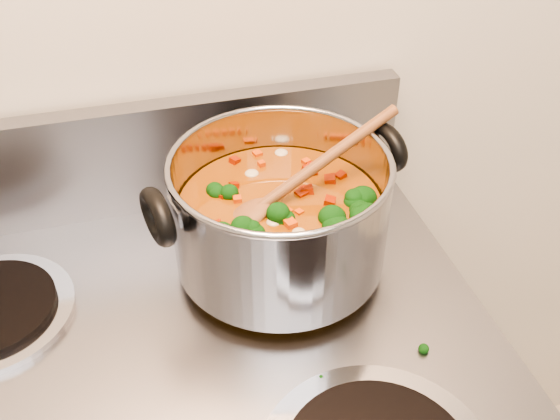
# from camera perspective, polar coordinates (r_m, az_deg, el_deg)

# --- Properties ---
(stockpot) EXTENTS (0.33, 0.26, 0.16)m
(stockpot) POSITION_cam_1_polar(r_m,az_deg,el_deg) (0.75, -0.04, -0.44)
(stockpot) COLOR #93939A
(stockpot) RESTS_ON electric_range
(wooden_spoon) EXTENTS (0.24, 0.10, 0.10)m
(wooden_spoon) POSITION_cam_1_polar(r_m,az_deg,el_deg) (0.73, 0.61, 2.06)
(wooden_spoon) COLOR brown
(wooden_spoon) RESTS_ON stockpot
(cooktop_crumbs) EXTENTS (0.37, 0.30, 0.01)m
(cooktop_crumbs) POSITION_cam_1_polar(r_m,az_deg,el_deg) (0.76, -4.01, -8.40)
(cooktop_crumbs) COLOR black
(cooktop_crumbs) RESTS_ON electric_range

